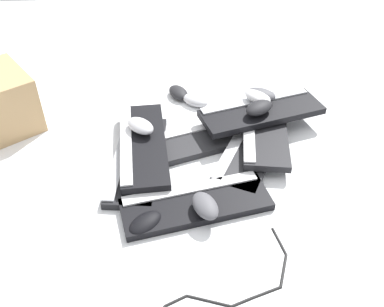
{
  "coord_description": "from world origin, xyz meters",
  "views": [
    {
      "loc": [
        1.01,
        -0.08,
        0.94
      ],
      "look_at": [
        -0.06,
        -0.01,
        0.04
      ],
      "focal_mm": 40.0,
      "sensor_mm": 36.0,
      "label": 1
    }
  ],
  "objects_px": {
    "mouse_1": "(178,93)",
    "mouse_2": "(258,97)",
    "keyboard_0": "(196,204)",
    "mouse_4": "(205,206)",
    "keyboard_5": "(264,127)",
    "mouse_6": "(145,223)",
    "keyboard_1": "(251,148)",
    "mouse_5": "(259,108)",
    "mouse_3": "(261,94)",
    "mouse_7": "(140,126)",
    "keyboard_3": "(137,159)",
    "keyboard_2": "(192,142)",
    "keyboard_4": "(142,144)",
    "keyboard_6": "(261,111)",
    "mouse_0": "(195,100)"
  },
  "relations": [
    {
      "from": "keyboard_2",
      "to": "keyboard_3",
      "type": "distance_m",
      "value": 0.21
    },
    {
      "from": "keyboard_5",
      "to": "mouse_2",
      "type": "height_order",
      "value": "mouse_2"
    },
    {
      "from": "mouse_0",
      "to": "mouse_3",
      "type": "distance_m",
      "value": 0.27
    },
    {
      "from": "keyboard_6",
      "to": "mouse_0",
      "type": "bearing_deg",
      "value": -127.22
    },
    {
      "from": "keyboard_3",
      "to": "mouse_2",
      "type": "distance_m",
      "value": 0.49
    },
    {
      "from": "mouse_0",
      "to": "mouse_5",
      "type": "distance_m",
      "value": 0.3
    },
    {
      "from": "mouse_4",
      "to": "keyboard_3",
      "type": "bearing_deg",
      "value": 19.37
    },
    {
      "from": "keyboard_5",
      "to": "mouse_0",
      "type": "bearing_deg",
      "value": -135.28
    },
    {
      "from": "keyboard_2",
      "to": "mouse_4",
      "type": "height_order",
      "value": "mouse_4"
    },
    {
      "from": "mouse_1",
      "to": "mouse_3",
      "type": "relative_size",
      "value": 1.0
    },
    {
      "from": "keyboard_2",
      "to": "mouse_7",
      "type": "distance_m",
      "value": 0.19
    },
    {
      "from": "keyboard_2",
      "to": "mouse_7",
      "type": "bearing_deg",
      "value": -95.54
    },
    {
      "from": "keyboard_1",
      "to": "mouse_0",
      "type": "height_order",
      "value": "mouse_0"
    },
    {
      "from": "mouse_2",
      "to": "mouse_1",
      "type": "bearing_deg",
      "value": -161.37
    },
    {
      "from": "keyboard_3",
      "to": "mouse_7",
      "type": "bearing_deg",
      "value": 171.18
    },
    {
      "from": "keyboard_1",
      "to": "mouse_3",
      "type": "distance_m",
      "value": 0.22
    },
    {
      "from": "keyboard_3",
      "to": "mouse_3",
      "type": "xyz_separation_m",
      "value": [
        -0.22,
        0.45,
        0.1
      ]
    },
    {
      "from": "mouse_7",
      "to": "keyboard_0",
      "type": "bearing_deg",
      "value": -14.54
    },
    {
      "from": "keyboard_2",
      "to": "mouse_2",
      "type": "bearing_deg",
      "value": 117.42
    },
    {
      "from": "mouse_2",
      "to": "keyboard_4",
      "type": "bearing_deg",
      "value": -105.18
    },
    {
      "from": "keyboard_0",
      "to": "mouse_1",
      "type": "relative_size",
      "value": 4.2
    },
    {
      "from": "mouse_6",
      "to": "keyboard_6",
      "type": "bearing_deg",
      "value": 5.2
    },
    {
      "from": "keyboard_1",
      "to": "mouse_6",
      "type": "bearing_deg",
      "value": -47.58
    },
    {
      "from": "mouse_5",
      "to": "mouse_6",
      "type": "bearing_deg",
      "value": -168.21
    },
    {
      "from": "keyboard_4",
      "to": "mouse_5",
      "type": "xyz_separation_m",
      "value": [
        -0.1,
        0.41,
        0.07
      ]
    },
    {
      "from": "mouse_1",
      "to": "mouse_2",
      "type": "height_order",
      "value": "mouse_2"
    },
    {
      "from": "mouse_1",
      "to": "mouse_2",
      "type": "relative_size",
      "value": 1.0
    },
    {
      "from": "mouse_5",
      "to": "keyboard_1",
      "type": "bearing_deg",
      "value": -145.72
    },
    {
      "from": "keyboard_2",
      "to": "mouse_2",
      "type": "distance_m",
      "value": 0.29
    },
    {
      "from": "mouse_4",
      "to": "mouse_6",
      "type": "xyz_separation_m",
      "value": [
        0.03,
        -0.17,
        -0.03
      ]
    },
    {
      "from": "keyboard_5",
      "to": "mouse_6",
      "type": "distance_m",
      "value": 0.57
    },
    {
      "from": "keyboard_0",
      "to": "keyboard_4",
      "type": "bearing_deg",
      "value": -147.46
    },
    {
      "from": "mouse_1",
      "to": "mouse_6",
      "type": "distance_m",
      "value": 0.7
    },
    {
      "from": "keyboard_0",
      "to": "mouse_4",
      "type": "bearing_deg",
      "value": 27.66
    },
    {
      "from": "keyboard_1",
      "to": "mouse_5",
      "type": "height_order",
      "value": "mouse_5"
    },
    {
      "from": "keyboard_3",
      "to": "mouse_2",
      "type": "bearing_deg",
      "value": 115.43
    },
    {
      "from": "keyboard_6",
      "to": "mouse_3",
      "type": "xyz_separation_m",
      "value": [
        -0.06,
        0.0,
        0.04
      ]
    },
    {
      "from": "mouse_0",
      "to": "mouse_2",
      "type": "distance_m",
      "value": 0.27
    },
    {
      "from": "mouse_3",
      "to": "mouse_7",
      "type": "height_order",
      "value": "mouse_3"
    },
    {
      "from": "keyboard_1",
      "to": "mouse_4",
      "type": "height_order",
      "value": "mouse_4"
    },
    {
      "from": "mouse_1",
      "to": "mouse_4",
      "type": "xyz_separation_m",
      "value": [
        0.66,
        0.05,
        0.03
      ]
    },
    {
      "from": "keyboard_3",
      "to": "keyboard_4",
      "type": "distance_m",
      "value": 0.05
    },
    {
      "from": "mouse_2",
      "to": "mouse_3",
      "type": "xyz_separation_m",
      "value": [
        -0.02,
        0.01,
        0.0
      ]
    },
    {
      "from": "keyboard_3",
      "to": "mouse_1",
      "type": "xyz_separation_m",
      "value": [
        -0.4,
        0.15,
        0.01
      ]
    },
    {
      "from": "keyboard_5",
      "to": "mouse_6",
      "type": "bearing_deg",
      "value": -45.88
    },
    {
      "from": "keyboard_4",
      "to": "mouse_4",
      "type": "height_order",
      "value": "mouse_4"
    },
    {
      "from": "mouse_4",
      "to": "mouse_3",
      "type": "bearing_deg",
      "value": -45.92
    },
    {
      "from": "mouse_1",
      "to": "mouse_5",
      "type": "bearing_deg",
      "value": 22.01
    },
    {
      "from": "mouse_6",
      "to": "mouse_7",
      "type": "bearing_deg",
      "value": 50.32
    },
    {
      "from": "mouse_1",
      "to": "mouse_4",
      "type": "height_order",
      "value": "mouse_4"
    }
  ]
}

